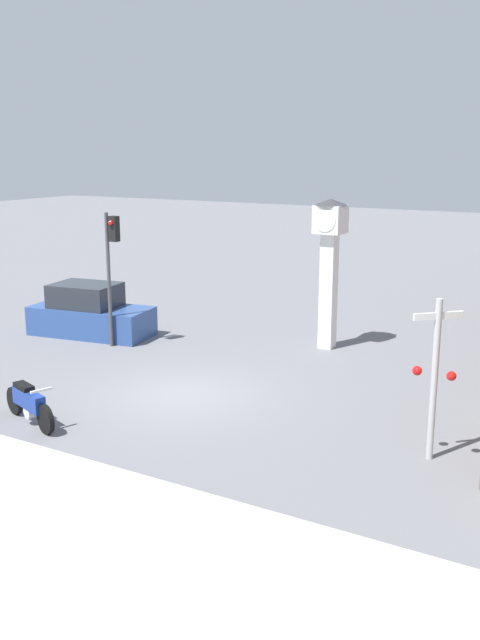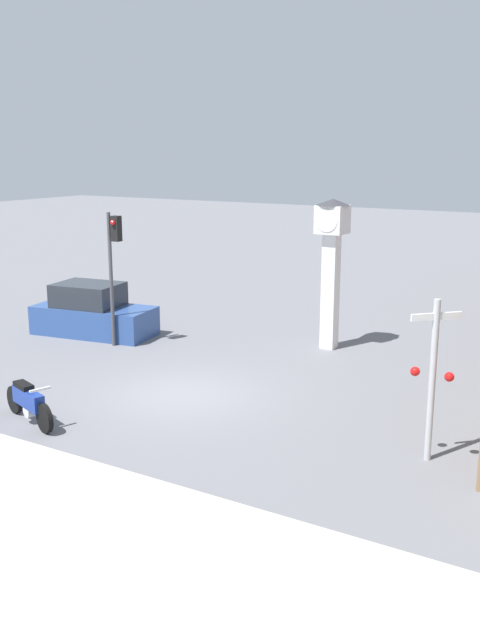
% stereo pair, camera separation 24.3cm
% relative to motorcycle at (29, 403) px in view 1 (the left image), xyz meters
% --- Properties ---
extents(ground_plane, '(120.00, 120.00, 0.00)m').
position_rel_motorcycle_xyz_m(ground_plane, '(1.98, 3.45, -0.50)').
color(ground_plane, slate).
extents(motorcycle, '(2.26, 0.91, 1.03)m').
position_rel_motorcycle_xyz_m(motorcycle, '(0.00, 0.00, 0.00)').
color(motorcycle, black).
rests_on(motorcycle, ground_plane).
extents(clock_tower, '(1.06, 1.06, 4.81)m').
position_rel_motorcycle_xyz_m(clock_tower, '(3.42, 9.64, 2.67)').
color(clock_tower, white).
rests_on(clock_tower, ground_plane).
extents(traffic_light, '(0.50, 0.35, 4.37)m').
position_rel_motorcycle_xyz_m(traffic_light, '(-2.63, 6.23, 2.50)').
color(traffic_light, '#47474C').
rests_on(traffic_light, ground_plane).
extents(railroad_crossing_signal, '(0.90, 0.82, 3.43)m').
position_rel_motorcycle_xyz_m(railroad_crossing_signal, '(8.72, 2.80, 1.38)').
color(railroad_crossing_signal, '#B7B7BC').
rests_on(railroad_crossing_signal, ground_plane).
extents(parked_car, '(4.43, 2.43, 1.80)m').
position_rel_motorcycle_xyz_m(parked_car, '(-4.36, 7.01, 0.25)').
color(parked_car, '#2D4C8C').
rests_on(parked_car, ground_plane).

